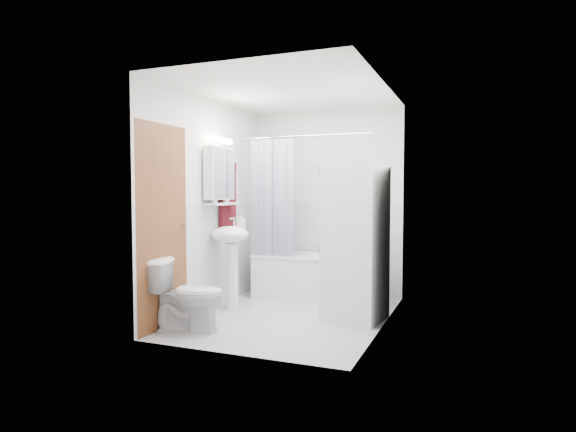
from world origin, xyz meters
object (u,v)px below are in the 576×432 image
at_px(washer_dryer, 355,243).
at_px(bathtub, 313,274).
at_px(toilet, 188,295).
at_px(sink, 231,248).

bearing_deg(washer_dryer, bathtub, 140.93).
bearing_deg(bathtub, toilet, -110.76).
xyz_separation_m(sink, washer_dryer, (1.43, 0.07, 0.10)).
bearing_deg(toilet, washer_dryer, -70.53).
bearing_deg(sink, bathtub, 50.14).
distance_m(bathtub, sink, 1.17).
relative_size(bathtub, sink, 1.38).
bearing_deg(toilet, bathtub, -36.89).
distance_m(washer_dryer, toilet, 1.78).
xyz_separation_m(bathtub, washer_dryer, (0.72, -0.78, 0.50)).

